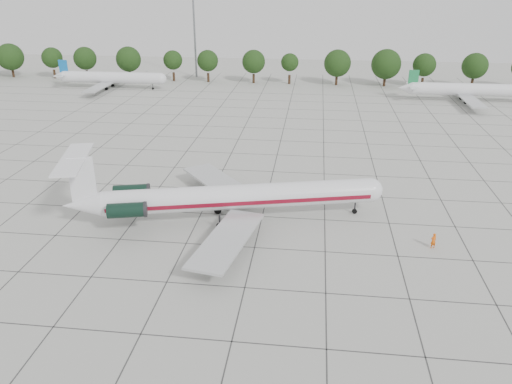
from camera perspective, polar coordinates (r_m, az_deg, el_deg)
ground at (r=64.25m, az=0.71°, el=-2.82°), size 260.00×260.00×0.00m
apron_joints at (r=77.90m, az=1.90°, el=2.08°), size 170.00×170.00×0.02m
main_airliner at (r=61.81m, az=-3.82°, el=-0.62°), size 39.17×30.26×9.31m
ground_crew at (r=60.18m, az=19.61°, el=-5.26°), size 0.80×0.67×1.87m
bg_airliner_b at (r=143.62m, az=-16.21°, el=12.43°), size 28.24×27.20×7.40m
bg_airliner_d at (r=133.41m, az=23.10°, el=10.68°), size 28.24×27.20×7.40m
tree_line at (r=145.08m, az=-0.27°, el=14.67°), size 249.86×8.44×10.22m
floodlight_mast at (r=154.16m, az=-7.06°, el=18.15°), size 1.60×1.60×25.45m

